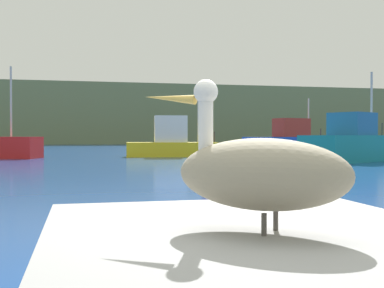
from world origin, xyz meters
TOP-DOWN VIEW (x-y plane):
  - hillside_backdrop at (0.00, 81.17)m, footprint 140.00×12.74m
  - pelican at (-0.34, -0.84)m, footprint 1.18×1.12m
  - fishing_boat_blue at (14.81, 32.64)m, footprint 7.51×3.60m
  - fishing_boat_teal at (12.50, 19.44)m, footprint 6.77×4.98m
  - fishing_boat_yellow at (4.39, 27.50)m, footprint 5.96×2.39m
  - mooring_buoy at (1.87, 8.00)m, footprint 0.68×0.68m

SIDE VIEW (x-z plane):
  - mooring_buoy at x=1.87m, z-range 0.00..0.68m
  - fishing_boat_yellow at x=4.39m, z-range -0.92..2.74m
  - fishing_boat_teal at x=12.50m, z-range -1.51..3.35m
  - fishing_boat_blue at x=14.81m, z-range -1.21..3.20m
  - pelican at x=-0.34m, z-range 0.68..1.57m
  - hillside_backdrop at x=0.00m, z-range 0.00..9.96m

